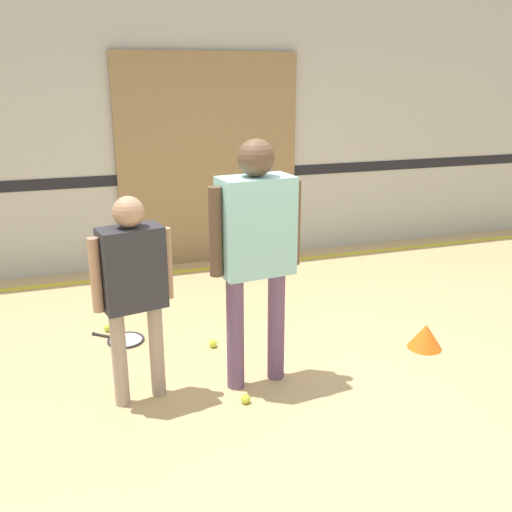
{
  "coord_description": "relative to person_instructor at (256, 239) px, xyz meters",
  "views": [
    {
      "loc": [
        -1.34,
        -3.49,
        2.17
      ],
      "look_at": [
        -0.18,
        0.03,
        0.97
      ],
      "focal_mm": 40.0,
      "sensor_mm": 36.0,
      "label": 1
    }
  ],
  "objects": [
    {
      "name": "training_cone",
      "position": [
        1.49,
        0.07,
        -0.98
      ],
      "size": [
        0.28,
        0.28,
        0.21
      ],
      "color": "orange",
      "rests_on": "ground_plane"
    },
    {
      "name": "person_instructor",
      "position": [
        0.0,
        0.0,
        0.0
      ],
      "size": [
        0.67,
        0.32,
        1.76
      ],
      "rotation": [
        0.0,
        0.0,
        0.11
      ],
      "color": "#6B4C70",
      "rests_on": "ground_plane"
    },
    {
      "name": "ground_plane",
      "position": [
        0.18,
        -0.03,
        -1.09
      ],
      "size": [
        16.0,
        16.0,
        0.0
      ],
      "primitive_type": "plane",
      "color": "tan"
    },
    {
      "name": "tennis_ball_stray_right",
      "position": [
        -0.17,
        0.63,
        -1.06
      ],
      "size": [
        0.07,
        0.07,
        0.07
      ],
      "primitive_type": "sphere",
      "color": "#CCE038",
      "rests_on": "ground_plane"
    },
    {
      "name": "tennis_ball_stray_left",
      "position": [
        0.42,
        0.78,
        -1.06
      ],
      "size": [
        0.07,
        0.07,
        0.07
      ],
      "primitive_type": "sphere",
      "color": "#CCE038",
      "rests_on": "ground_plane"
    },
    {
      "name": "person_student_left",
      "position": [
        -0.83,
        0.03,
        -0.2
      ],
      "size": [
        0.53,
        0.3,
        1.43
      ],
      "rotation": [
        0.0,
        0.0,
        0.2
      ],
      "color": "tan",
      "rests_on": "ground_plane"
    },
    {
      "name": "racket_spare_on_floor",
      "position": [
        -0.85,
        0.98,
        -1.08
      ],
      "size": [
        0.49,
        0.44,
        0.03
      ],
      "rotation": [
        0.0,
        0.0,
        2.45
      ],
      "color": "#28282D",
      "rests_on": "ground_plane"
    },
    {
      "name": "wall_panel",
      "position": [
        0.38,
        2.86,
        0.1
      ],
      "size": [
        2.09,
        0.05,
        2.38
      ],
      "color": "#93754C",
      "rests_on": "ground_plane"
    },
    {
      "name": "tennis_ball_near_instructor",
      "position": [
        -0.16,
        -0.25,
        -1.06
      ],
      "size": [
        0.07,
        0.07,
        0.07
      ],
      "primitive_type": "sphere",
      "color": "#CCE038",
      "rests_on": "ground_plane"
    },
    {
      "name": "wall_back",
      "position": [
        0.18,
        2.92,
        0.51
      ],
      "size": [
        16.0,
        0.07,
        3.2
      ],
      "color": "beige",
      "rests_on": "ground_plane"
    },
    {
      "name": "tennis_ball_by_spare_racket",
      "position": [
        -0.97,
        1.21,
        -1.06
      ],
      "size": [
        0.07,
        0.07,
        0.07
      ],
      "primitive_type": "sphere",
      "color": "#CCE038",
      "rests_on": "ground_plane"
    },
    {
      "name": "floor_stripe",
      "position": [
        0.18,
        2.56,
        -1.09
      ],
      "size": [
        14.4,
        0.1,
        0.01
      ],
      "color": "yellow",
      "rests_on": "ground_plane"
    }
  ]
}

